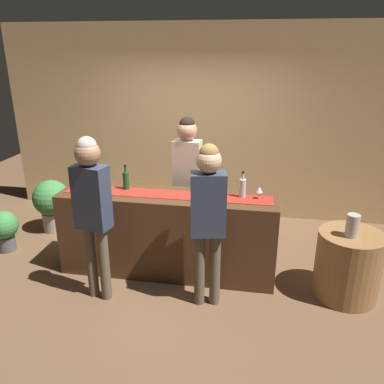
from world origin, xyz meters
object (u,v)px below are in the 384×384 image
customer_browsing (92,202)px  wine_bottle_clear (242,188)px  potted_plant_small (4,228)px  vase_on_side_table (352,226)px  wine_bottle_green (126,180)px  bartender (187,170)px  wine_glass_near_customer (78,179)px  customer_sipping (208,210)px  round_side_table (348,265)px  potted_plant_tall (52,202)px  wine_glass_mid_counter (259,190)px

customer_browsing → wine_bottle_clear: bearing=37.3°
potted_plant_small → vase_on_side_table: bearing=-4.7°
wine_bottle_green → bartender: bartender is taller
vase_on_side_table → bartender: bearing=156.3°
bartender → customer_browsing: bearing=63.9°
wine_bottle_clear → wine_glass_near_customer: (-1.94, -0.00, -0.01)m
potted_plant_small → customer_sipping: bearing=-13.6°
round_side_table → potted_plant_tall: size_ratio=0.97×
wine_bottle_clear → wine_bottle_green: bearing=179.0°
wine_bottle_green → wine_glass_mid_counter: bearing=-1.8°
wine_bottle_green → potted_plant_small: wine_bottle_green is taller
bartender → customer_sipping: 1.22m
wine_bottle_clear → potted_plant_tall: wine_bottle_clear is taller
wine_glass_mid_counter → round_side_table: (0.97, -0.20, -0.71)m
potted_plant_tall → vase_on_side_table: bearing=-14.9°
wine_bottle_green → potted_plant_small: size_ratio=0.55×
wine_bottle_green → vase_on_side_table: 2.51m
customer_browsing → round_side_table: customer_browsing is taller
customer_sipping → round_side_table: size_ratio=2.33×
round_side_table → potted_plant_tall: 4.04m
wine_bottle_clear → wine_glass_mid_counter: bearing=-7.0°
potted_plant_tall → wine_bottle_green: bearing=-26.9°
customer_browsing → potted_plant_tall: 2.06m
bartender → potted_plant_tall: 2.16m
wine_glass_near_customer → round_side_table: (3.10, -0.22, -0.71)m
customer_sipping → potted_plant_tall: size_ratio=2.25×
vase_on_side_table → potted_plant_tall: 4.04m
customer_browsing → vase_on_side_table: (2.58, 0.42, -0.24)m
wine_bottle_green → wine_glass_mid_counter: size_ratio=2.10×
wine_bottle_clear → customer_browsing: size_ratio=0.17×
wine_bottle_clear → customer_browsing: (-1.45, -0.71, 0.01)m
customer_sipping → wine_bottle_green: bearing=137.7°
customer_browsing → vase_on_side_table: 2.62m
potted_plant_tall → potted_plant_small: size_ratio=1.39×
wine_bottle_green → customer_sipping: bearing=-31.5°
round_side_table → potted_plant_small: round_side_table is taller
customer_browsing → potted_plant_small: (-1.63, 0.76, -0.78)m
customer_sipping → vase_on_side_table: (1.42, 0.33, -0.21)m
vase_on_side_table → wine_glass_near_customer: bearing=174.6°
wine_bottle_clear → bartender: size_ratio=0.17×
vase_on_side_table → potted_plant_tall: vase_on_side_table is taller
wine_bottle_green → customer_browsing: customer_browsing is taller
wine_glass_near_customer → customer_sipping: 1.76m
wine_glass_near_customer → wine_glass_mid_counter: (2.12, -0.02, 0.00)m
wine_glass_near_customer → customer_browsing: size_ratio=0.08×
customer_browsing → potted_plant_small: customer_browsing is taller
customer_sipping → potted_plant_tall: (-2.46, 1.36, -0.63)m
wine_glass_mid_counter → round_side_table: wine_glass_mid_counter is taller
wine_bottle_clear → customer_sipping: customer_sipping is taller
wine_glass_mid_counter → vase_on_side_table: (0.94, -0.27, -0.22)m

